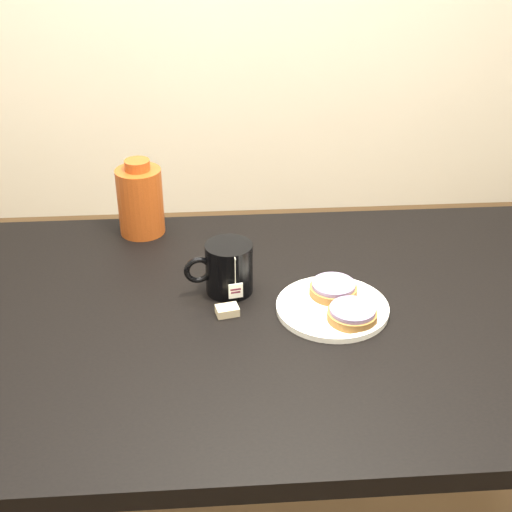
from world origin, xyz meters
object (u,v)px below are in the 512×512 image
Objects in this scene: teabag_pouch at (227,311)px; plate at (332,307)px; bagel_front at (352,314)px; bagel_package at (140,200)px; table at (293,345)px; bagel_back at (333,289)px; mug at (228,268)px.

plate is at bearing -0.49° from teabag_pouch.
bagel_front is 0.72× the size of bagel_package.
table is 0.12m from plate.
teabag_pouch is 0.43m from bagel_package.
bagel_front is at bearing -60.04° from plate.
bagel_package is (-0.44, 0.43, 0.06)m from bagel_front.
bagel_package reaches higher than teabag_pouch.
table is 6.09× the size of plate.
teabag_pouch reaches higher than plate.
bagel_front is at bearing -25.83° from table.
bagel_package is at bearing 117.47° from teabag_pouch.
plate is at bearing -100.76° from bagel_back.
plate reaches higher than table.
bagel_back is 0.59× the size of bagel_package.
teabag_pouch is (-0.24, 0.05, -0.02)m from bagel_front.
bagel_package reaches higher than bagel_front.
bagel_back is at bearing 103.03° from bagel_front.
plate is at bearing -0.68° from table.
plate is 0.23m from mug.
table is 0.16m from teabag_pouch.
bagel_package is (-0.42, 0.33, 0.06)m from bagel_back.
table is 9.05× the size of mug.
bagel_back reaches higher than teabag_pouch.
bagel_front is at bearing -44.25° from bagel_package.
bagel_package is at bearing 135.75° from bagel_front.
mug is at bearing 156.43° from plate.
bagel_back is at bearing 10.31° from teabag_pouch.
mug is (-0.13, 0.09, 0.14)m from table.
teabag_pouch reaches higher than table.
teabag_pouch is (-0.22, -0.04, -0.02)m from bagel_back.
teabag_pouch is 0.24× the size of bagel_package.
teabag_pouch is (-0.21, 0.00, 0.00)m from plate.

